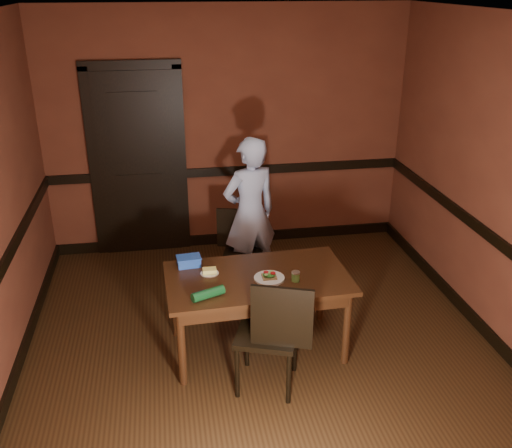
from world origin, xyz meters
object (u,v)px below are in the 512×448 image
object	(u,v)px
chair_near	(267,331)
person	(250,214)
dining_table	(258,313)
sauce_jar	(296,276)
cheese_saucer	(210,272)
food_tub	(189,261)
sandwich_plate	(269,277)
chair_far	(243,253)

from	to	relation	value
chair_near	person	distance (m)	1.63
dining_table	sauce_jar	xyz separation A→B (m)	(0.29, -0.12, 0.39)
dining_table	chair_near	bearing A→B (deg)	-92.92
person	cheese_saucer	xyz separation A→B (m)	(-0.50, -1.02, -0.06)
dining_table	food_tub	xyz separation A→B (m)	(-0.54, 0.28, 0.39)
cheese_saucer	sandwich_plate	bearing A→B (deg)	-20.02
chair_near	person	world-z (taller)	person
chair_far	person	world-z (taller)	person
person	cheese_saucer	size ratio (longest dim) A/B	10.44
sandwich_plate	dining_table	bearing A→B (deg)	143.57
sauce_jar	chair_far	bearing A→B (deg)	103.13
chair_far	person	xyz separation A→B (m)	(0.09, 0.12, 0.37)
chair_far	sauce_jar	size ratio (longest dim) A/B	10.14
dining_table	chair_near	world-z (taller)	chair_near
person	sandwich_plate	distance (m)	1.19
chair_near	sandwich_plate	xyz separation A→B (m)	(0.09, 0.41, 0.23)
dining_table	person	distance (m)	1.22
chair_far	food_tub	size ratio (longest dim) A/B	3.87
chair_near	food_tub	xyz separation A→B (m)	(-0.53, 0.75, 0.26)
cheese_saucer	food_tub	bearing A→B (deg)	132.61
sandwich_plate	food_tub	distance (m)	0.71
dining_table	sauce_jar	distance (m)	0.50
sandwich_plate	sauce_jar	xyz separation A→B (m)	(0.20, -0.06, 0.02)
chair_near	sandwich_plate	distance (m)	0.48
food_tub	dining_table	bearing A→B (deg)	-32.80
cheese_saucer	food_tub	size ratio (longest dim) A/B	0.70
chair_near	cheese_saucer	size ratio (longest dim) A/B	6.42
dining_table	person	world-z (taller)	person
person	sauce_jar	distance (m)	1.27
chair_near	cheese_saucer	distance (m)	0.73
sauce_jar	cheese_saucer	xyz separation A→B (m)	(-0.67, 0.23, -0.02)
dining_table	chair_near	distance (m)	0.49
chair_far	cheese_saucer	size ratio (longest dim) A/B	5.49
person	sauce_jar	size ratio (longest dim) A/B	19.25
chair_far	sandwich_plate	bearing A→B (deg)	-71.42
chair_far	sandwich_plate	distance (m)	1.11
person	sauce_jar	bearing A→B (deg)	79.49
dining_table	food_tub	bearing A→B (deg)	150.51
chair_near	cheese_saucer	bearing A→B (deg)	-37.28
person	sandwich_plate	xyz separation A→B (m)	(-0.03, -1.19, -0.07)
dining_table	cheese_saucer	bearing A→B (deg)	162.18
sandwich_plate	sauce_jar	world-z (taller)	sauce_jar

